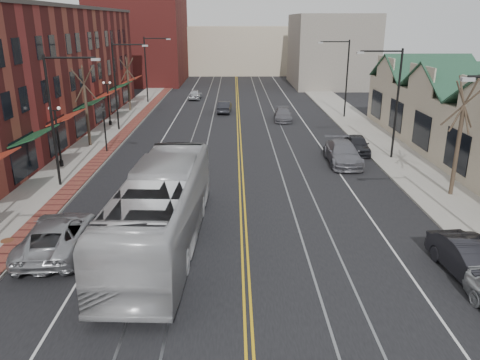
{
  "coord_description": "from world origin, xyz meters",
  "views": [
    {
      "loc": [
        -0.47,
        -12.09,
        9.97
      ],
      "look_at": [
        -0.16,
        11.3,
        2.0
      ],
      "focal_mm": 35.0,
      "sensor_mm": 36.0,
      "label": 1
    }
  ],
  "objects_px": {
    "parked_car_b": "(471,260)",
    "parked_car_d": "(357,144)",
    "parked_car_c": "(343,153)",
    "parked_suv": "(58,235)",
    "transit_bus": "(162,209)"
  },
  "relations": [
    {
      "from": "parked_car_b",
      "to": "parked_car_d",
      "type": "distance_m",
      "value": 19.09
    },
    {
      "from": "parked_car_c",
      "to": "parked_suv",
      "type": "bearing_deg",
      "value": -138.39
    },
    {
      "from": "parked_suv",
      "to": "parked_car_d",
      "type": "relative_size",
      "value": 1.41
    },
    {
      "from": "parked_suv",
      "to": "parked_car_b",
      "type": "height_order",
      "value": "parked_suv"
    },
    {
      "from": "parked_car_c",
      "to": "transit_bus",
      "type": "bearing_deg",
      "value": -129.5
    },
    {
      "from": "transit_bus",
      "to": "parked_car_c",
      "type": "height_order",
      "value": "transit_bus"
    },
    {
      "from": "transit_bus",
      "to": "parked_suv",
      "type": "height_order",
      "value": "transit_bus"
    },
    {
      "from": "parked_car_b",
      "to": "parked_car_d",
      "type": "relative_size",
      "value": 1.12
    },
    {
      "from": "transit_bus",
      "to": "parked_car_b",
      "type": "xyz_separation_m",
      "value": [
        12.92,
        -2.96,
        -1.08
      ]
    },
    {
      "from": "parked_suv",
      "to": "parked_car_b",
      "type": "bearing_deg",
      "value": 167.43
    },
    {
      "from": "parked_car_b",
      "to": "parked_car_c",
      "type": "distance_m",
      "value": 16.24
    },
    {
      "from": "transit_bus",
      "to": "parked_suv",
      "type": "bearing_deg",
      "value": 8.37
    },
    {
      "from": "parked_car_b",
      "to": "parked_car_d",
      "type": "xyz_separation_m",
      "value": [
        0.17,
        19.08,
        -0.06
      ]
    },
    {
      "from": "parked_car_c",
      "to": "parked_car_d",
      "type": "xyz_separation_m",
      "value": [
        1.8,
        2.93,
        -0.1
      ]
    },
    {
      "from": "transit_bus",
      "to": "parked_suv",
      "type": "distance_m",
      "value": 4.82
    }
  ]
}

